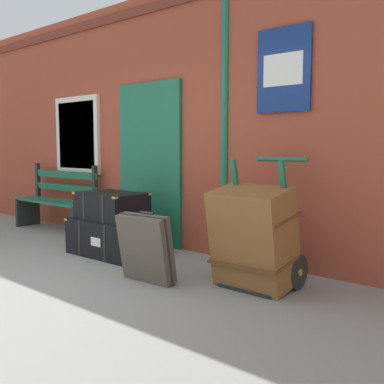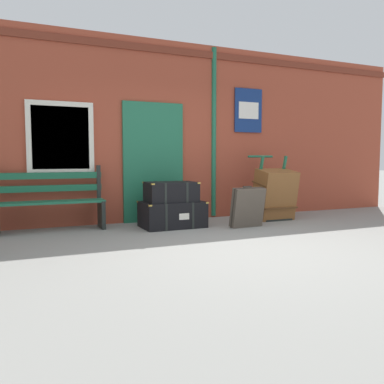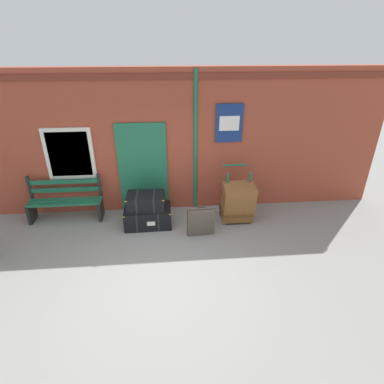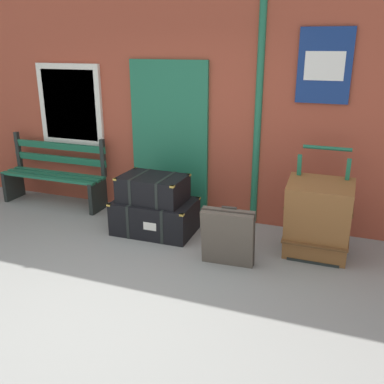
# 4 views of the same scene
# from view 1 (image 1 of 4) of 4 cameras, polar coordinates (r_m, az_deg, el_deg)

# --- Properties ---
(brick_facade) EXTENTS (10.40, 0.35, 3.20)m
(brick_facade) POSITION_cam_1_polar(r_m,az_deg,el_deg) (5.81, -2.17, 8.91)
(brick_facade) COLOR #9E422D
(brick_facade) RESTS_ON ground
(platform_bench) EXTENTS (1.60, 0.43, 1.01)m
(platform_bench) POSITION_cam_1_polar(r_m,az_deg,el_deg) (7.15, -16.75, -1.17)
(platform_bench) COLOR #1E6647
(platform_bench) RESTS_ON ground
(steamer_trunk_base) EXTENTS (1.02, 0.67, 0.43)m
(steamer_trunk_base) POSITION_cam_1_polar(r_m,az_deg,el_deg) (5.46, -9.98, -5.61)
(steamer_trunk_base) COLOR black
(steamer_trunk_base) RESTS_ON ground
(steamer_trunk_middle) EXTENTS (0.82, 0.57, 0.33)m
(steamer_trunk_middle) POSITION_cam_1_polar(r_m,az_deg,el_deg) (5.42, -10.14, -1.74)
(steamer_trunk_middle) COLOR black
(steamer_trunk_middle) RESTS_ON steamer_trunk_base
(porters_trolley) EXTENTS (0.71, 0.67, 1.18)m
(porters_trolley) POSITION_cam_1_polar(r_m,az_deg,el_deg) (4.27, 9.04, -7.99)
(porters_trolley) COLOR black
(porters_trolley) RESTS_ON ground
(large_brown_trunk) EXTENTS (0.70, 0.58, 0.94)m
(large_brown_trunk) POSITION_cam_1_polar(r_m,az_deg,el_deg) (4.08, 7.78, -5.75)
(large_brown_trunk) COLOR brown
(large_brown_trunk) RESTS_ON ground
(suitcase_brown) EXTENTS (0.58, 0.29, 0.68)m
(suitcase_brown) POSITION_cam_1_polar(r_m,az_deg,el_deg) (4.29, -5.88, -7.12)
(suitcase_brown) COLOR #51473D
(suitcase_brown) RESTS_ON ground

